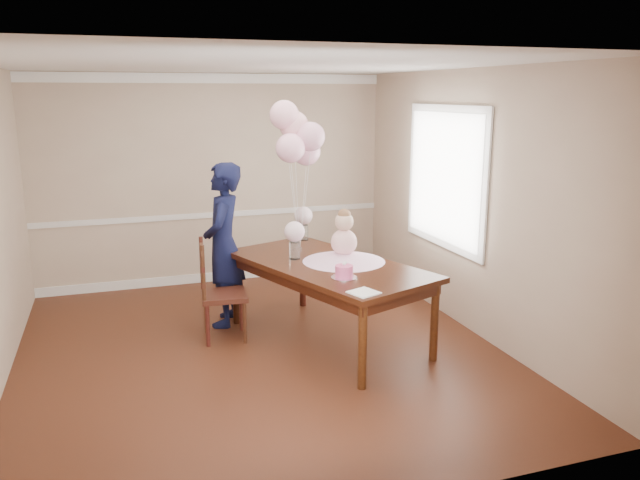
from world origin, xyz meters
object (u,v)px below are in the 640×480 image
(dining_table_top, at_px, (328,265))
(woman, at_px, (224,245))
(dining_chair_seat, at_px, (224,295))
(birthday_cake, at_px, (344,271))

(dining_table_top, relative_size, woman, 1.24)
(dining_table_top, bearing_deg, dining_chair_seat, 137.38)
(birthday_cake, bearing_deg, dining_chair_seat, 135.51)
(dining_chair_seat, distance_m, woman, 0.61)
(birthday_cake, height_order, dining_chair_seat, birthday_cake)
(birthday_cake, bearing_deg, dining_table_top, 86.75)
(dining_chair_seat, bearing_deg, woman, 84.96)
(dining_chair_seat, xyz_separation_m, woman, (0.08, 0.43, 0.42))
(dining_chair_seat, bearing_deg, dining_table_top, -15.92)
(dining_chair_seat, bearing_deg, birthday_cake, -38.50)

